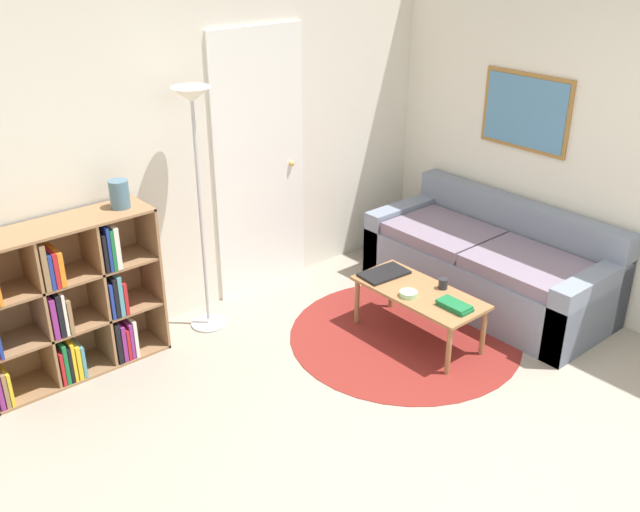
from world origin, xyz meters
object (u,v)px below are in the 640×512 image
(couch, at_px, (492,265))
(laptop, at_px, (384,274))
(coffee_table, at_px, (419,296))
(bookshelf, at_px, (63,304))
(bowl, at_px, (408,294))
(vase_on_shelf, at_px, (119,194))
(floor_lamp, at_px, (195,139))
(cup, at_px, (443,284))

(couch, height_order, laptop, couch)
(couch, bearing_deg, coffee_table, -176.51)
(bookshelf, bearing_deg, coffee_table, -30.50)
(bowl, relative_size, vase_on_shelf, 0.68)
(floor_lamp, height_order, coffee_table, floor_lamp)
(coffee_table, distance_m, laptop, 0.34)
(floor_lamp, bearing_deg, bookshelf, 175.77)
(laptop, relative_size, bowl, 2.96)
(coffee_table, bearing_deg, vase_on_shelf, 142.73)
(bookshelf, height_order, cup, bookshelf)
(cup, bearing_deg, vase_on_shelf, 143.43)
(coffee_table, xyz_separation_m, laptop, (-0.01, 0.34, 0.05))
(bookshelf, xyz_separation_m, floor_lamp, (1.01, -0.07, 0.90))
(floor_lamp, height_order, couch, floor_lamp)
(bowl, bearing_deg, bookshelf, 147.95)
(bookshelf, relative_size, floor_lamp, 0.68)
(bookshelf, height_order, vase_on_shelf, vase_on_shelf)
(laptop, distance_m, vase_on_shelf, 1.93)
(laptop, relative_size, vase_on_shelf, 2.02)
(coffee_table, bearing_deg, floor_lamp, 132.50)
(floor_lamp, bearing_deg, vase_on_shelf, 172.72)
(bowl, bearing_deg, floor_lamp, 129.05)
(floor_lamp, height_order, vase_on_shelf, floor_lamp)
(coffee_table, bearing_deg, bowl, -178.23)
(bookshelf, distance_m, vase_on_shelf, 0.79)
(floor_lamp, bearing_deg, couch, -28.95)
(floor_lamp, distance_m, bowl, 1.77)
(bowl, distance_m, cup, 0.28)
(couch, bearing_deg, vase_on_shelf, 155.27)
(bookshelf, height_order, coffee_table, bookshelf)
(coffee_table, xyz_separation_m, bowl, (-0.12, -0.00, 0.06))
(laptop, height_order, bowl, bowl)
(laptop, xyz_separation_m, cup, (0.16, -0.42, 0.03))
(floor_lamp, bearing_deg, cup, -45.61)
(floor_lamp, distance_m, coffee_table, 1.87)
(couch, distance_m, coffee_table, 0.91)
(floor_lamp, xyz_separation_m, coffee_table, (1.03, -1.13, -1.07))
(couch, relative_size, laptop, 5.16)
(bookshelf, relative_size, laptop, 3.22)
(bookshelf, xyz_separation_m, cup, (2.19, -1.28, -0.09))
(couch, distance_m, vase_on_shelf, 2.86)
(coffee_table, relative_size, laptop, 2.59)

